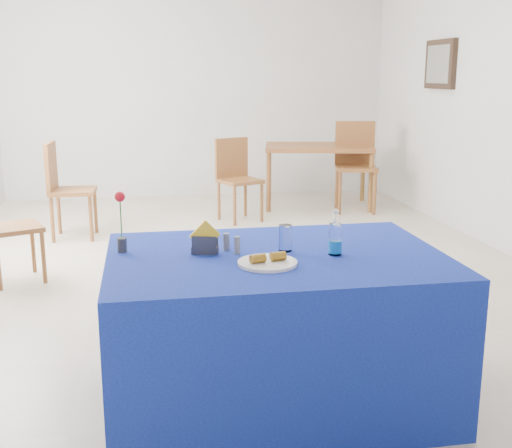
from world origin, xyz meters
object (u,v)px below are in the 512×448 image
(water_bottle, at_px, (335,240))
(blue_table, at_px, (275,328))
(chair_win_b, at_px, (63,183))
(oak_table, at_px, (318,152))
(plate, at_px, (267,263))
(chair_bg_right, at_px, (355,159))
(chair_win_a, at_px, (2,220))
(chair_bg_left, at_px, (236,173))

(water_bottle, bearing_deg, blue_table, 167.61)
(blue_table, distance_m, chair_win_b, 3.83)
(oak_table, bearing_deg, chair_win_b, -159.30)
(water_bottle, height_order, oak_table, water_bottle)
(plate, height_order, chair_bg_right, chair_bg_right)
(blue_table, height_order, oak_table, blue_table)
(plate, distance_m, water_bottle, 0.37)
(chair_bg_right, xyz_separation_m, chair_win_b, (-3.27, -0.82, -0.06))
(oak_table, relative_size, chair_win_a, 1.63)
(water_bottle, distance_m, oak_table, 4.87)
(plate, height_order, water_bottle, water_bottle)
(oak_table, distance_m, chair_win_a, 4.04)
(chair_bg_left, bearing_deg, chair_win_a, -159.85)
(plate, relative_size, chair_win_a, 0.31)
(plate, xyz_separation_m, oak_table, (1.57, 4.82, -0.09))
(blue_table, bearing_deg, chair_win_a, 127.92)
(chair_win_a, distance_m, chair_win_b, 1.42)
(chair_bg_left, height_order, chair_win_a, chair_bg_left)
(plate, distance_m, blue_table, 0.43)
(plate, relative_size, chair_win_b, 0.28)
(plate, xyz_separation_m, chair_win_a, (-1.62, 2.34, -0.26))
(blue_table, xyz_separation_m, chair_win_a, (-1.70, 2.18, 0.12))
(blue_table, bearing_deg, chair_bg_right, 66.83)
(oak_table, bearing_deg, plate, -108.01)
(chair_bg_left, height_order, chair_win_b, chair_win_b)
(blue_table, distance_m, water_bottle, 0.53)
(chair_bg_right, relative_size, chair_win_b, 1.10)
(plate, distance_m, chair_bg_left, 4.29)
(plate, height_order, blue_table, plate)
(chair_bg_left, distance_m, chair_win_a, 2.84)
(blue_table, bearing_deg, water_bottle, -12.39)
(water_bottle, relative_size, chair_win_a, 0.25)
(water_bottle, height_order, chair_bg_left, water_bottle)
(blue_table, distance_m, chair_bg_right, 4.77)
(blue_table, relative_size, water_bottle, 7.44)
(blue_table, xyz_separation_m, chair_bg_left, (0.40, 4.10, 0.14))
(chair_bg_left, distance_m, chair_win_b, 1.87)
(blue_table, relative_size, chair_bg_right, 1.52)
(water_bottle, xyz_separation_m, chair_win_a, (-1.97, 2.24, -0.33))
(plate, bearing_deg, oak_table, 71.99)
(chair_bg_left, distance_m, chair_bg_right, 1.51)
(plate, relative_size, chair_bg_right, 0.26)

